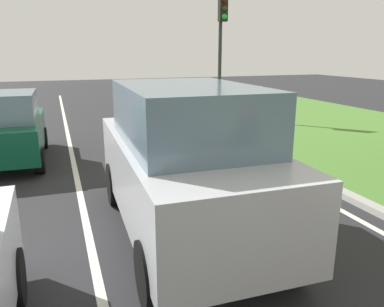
% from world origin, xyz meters
% --- Properties ---
extents(ground_plane, '(60.00, 60.00, 0.00)m').
position_xyz_m(ground_plane, '(0.00, 14.00, 0.00)').
color(ground_plane, '#262628').
extents(lane_line_center, '(0.12, 32.00, 0.01)m').
position_xyz_m(lane_line_center, '(-0.70, 14.00, 0.00)').
color(lane_line_center, silver).
rests_on(lane_line_center, ground).
extents(lane_line_right_edge, '(0.12, 32.00, 0.01)m').
position_xyz_m(lane_line_right_edge, '(3.60, 14.00, 0.00)').
color(lane_line_right_edge, silver).
rests_on(lane_line_right_edge, ground).
extents(grass_verge_right, '(9.00, 48.00, 0.06)m').
position_xyz_m(grass_verge_right, '(8.50, 14.00, 0.03)').
color(grass_verge_right, '#47752D').
rests_on(grass_verge_right, ground).
extents(curb_right, '(0.24, 48.00, 0.12)m').
position_xyz_m(curb_right, '(4.10, 14.00, 0.06)').
color(curb_right, '#9E9B93').
rests_on(curb_right, ground).
extents(car_suv_ahead, '(2.07, 4.55, 2.28)m').
position_xyz_m(car_suv_ahead, '(0.72, 9.25, 1.17)').
color(car_suv_ahead, '#B7BABF').
rests_on(car_suv_ahead, ground).
extents(car_hatchback_far, '(1.77, 3.72, 1.78)m').
position_xyz_m(car_hatchback_far, '(-2.20, 14.44, 0.88)').
color(car_hatchback_far, '#0C472D').
rests_on(car_hatchback_far, ground).
extents(traffic_light_near_right, '(0.32, 0.50, 5.01)m').
position_xyz_m(traffic_light_near_right, '(5.29, 18.21, 3.37)').
color(traffic_light_near_right, '#2D2D2D').
rests_on(traffic_light_near_right, ground).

